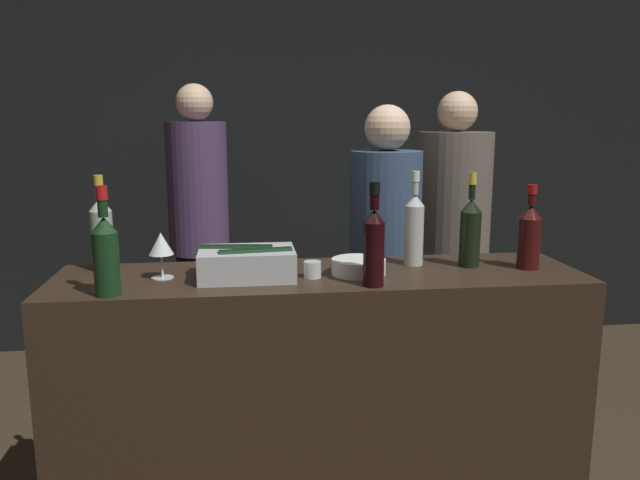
{
  "coord_description": "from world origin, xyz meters",
  "views": [
    {
      "loc": [
        -0.28,
        -1.94,
        1.61
      ],
      "look_at": [
        0.0,
        0.28,
        1.17
      ],
      "focal_mm": 35.0,
      "sensor_mm": 36.0,
      "label": 1
    }
  ],
  "objects": [
    {
      "name": "bar_counter",
      "position": [
        0.0,
        0.26,
        0.53
      ],
      "size": [
        1.93,
        0.51,
        1.05
      ],
      "color": "#2D2116",
      "rests_on": "ground_plane"
    },
    {
      "name": "bowl_white",
      "position": [
        0.14,
        0.23,
        1.08
      ],
      "size": [
        0.2,
        0.2,
        0.06
      ],
      "color": "white",
      "rests_on": "bar_counter"
    },
    {
      "name": "white_wine_bottle",
      "position": [
        0.37,
        0.35,
        1.2
      ],
      "size": [
        0.07,
        0.07,
        0.36
      ],
      "color": "#B2B7AD",
      "rests_on": "bar_counter"
    },
    {
      "name": "ice_bin_with_bottles",
      "position": [
        -0.27,
        0.23,
        1.11
      ],
      "size": [
        0.34,
        0.23,
        0.12
      ],
      "color": "#B7BABF",
      "rests_on": "bar_counter"
    },
    {
      "name": "candle_votive",
      "position": [
        -0.04,
        0.2,
        1.08
      ],
      "size": [
        0.06,
        0.06,
        0.06
      ],
      "color": "silver",
      "rests_on": "bar_counter"
    },
    {
      "name": "wine_glass",
      "position": [
        -0.57,
        0.26,
        1.17
      ],
      "size": [
        0.09,
        0.09,
        0.16
      ],
      "color": "silver",
      "rests_on": "bar_counter"
    },
    {
      "name": "wall_back_chalkboard",
      "position": [
        0.0,
        2.47,
        1.4
      ],
      "size": [
        6.4,
        0.06,
        2.8
      ],
      "color": "black",
      "rests_on": "ground_plane"
    },
    {
      "name": "person_blond_tee",
      "position": [
        0.39,
        0.9,
        0.94
      ],
      "size": [
        0.33,
        0.33,
        1.67
      ],
      "rotation": [
        0.0,
        0.0,
        1.67
      ],
      "color": "black",
      "rests_on": "ground_plane"
    },
    {
      "name": "red_wine_bottle_tall",
      "position": [
        0.79,
        0.24,
        1.18
      ],
      "size": [
        0.08,
        0.08,
        0.32
      ],
      "color": "#380F0F",
      "rests_on": "bar_counter"
    },
    {
      "name": "person_grey_polo",
      "position": [
        0.85,
        1.28,
        0.97
      ],
      "size": [
        0.39,
        0.39,
        1.75
      ],
      "rotation": [
        0.0,
        0.0,
        -0.11
      ],
      "color": "black",
      "rests_on": "ground_plane"
    },
    {
      "name": "rose_wine_bottle",
      "position": [
        -0.8,
        0.41,
        1.2
      ],
      "size": [
        0.08,
        0.08,
        0.35
      ],
      "color": "#9EA899",
      "rests_on": "bar_counter"
    },
    {
      "name": "red_wine_bottle_burgundy",
      "position": [
        -0.71,
        0.06,
        1.19
      ],
      "size": [
        0.08,
        0.08,
        0.35
      ],
      "color": "#143319",
      "rests_on": "bar_counter"
    },
    {
      "name": "champagne_bottle",
      "position": [
        0.58,
        0.3,
        1.19
      ],
      "size": [
        0.08,
        0.08,
        0.36
      ],
      "color": "black",
      "rests_on": "bar_counter"
    },
    {
      "name": "red_wine_bottle_black_foil",
      "position": [
        0.15,
        0.07,
        1.2
      ],
      "size": [
        0.07,
        0.07,
        0.35
      ],
      "color": "black",
      "rests_on": "bar_counter"
    },
    {
      "name": "person_in_hoodie",
      "position": [
        -0.53,
        1.7,
        1.01
      ],
      "size": [
        0.35,
        0.35,
        1.8
      ],
      "rotation": [
        0.0,
        0.0,
        0.05
      ],
      "color": "black",
      "rests_on": "ground_plane"
    }
  ]
}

